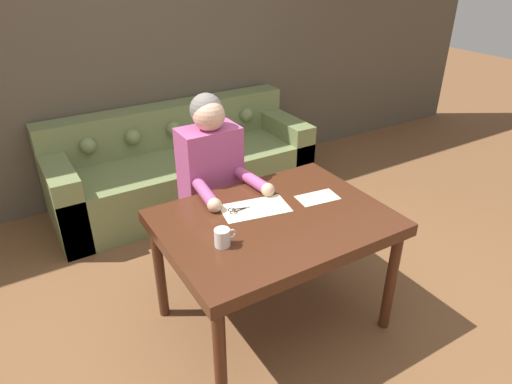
{
  "coord_description": "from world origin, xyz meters",
  "views": [
    {
      "loc": [
        -1.09,
        -1.58,
        1.99
      ],
      "look_at": [
        0.03,
        0.26,
        0.82
      ],
      "focal_mm": 32.0,
      "sensor_mm": 36.0,
      "label": 1
    }
  ],
  "objects_px": {
    "dining_table": "(274,229)",
    "mug": "(223,237)",
    "scissors": "(242,209)",
    "person": "(212,191)",
    "couch": "(182,168)"
  },
  "relations": [
    {
      "from": "person",
      "to": "scissors",
      "type": "bearing_deg",
      "value": -95.1
    },
    {
      "from": "person",
      "to": "scissors",
      "type": "relative_size",
      "value": 5.27
    },
    {
      "from": "dining_table",
      "to": "scissors",
      "type": "distance_m",
      "value": 0.21
    },
    {
      "from": "couch",
      "to": "person",
      "type": "height_order",
      "value": "person"
    },
    {
      "from": "person",
      "to": "mug",
      "type": "relative_size",
      "value": 11.0
    },
    {
      "from": "couch",
      "to": "mug",
      "type": "height_order",
      "value": "mug"
    },
    {
      "from": "mug",
      "to": "couch",
      "type": "bearing_deg",
      "value": 74.02
    },
    {
      "from": "dining_table",
      "to": "person",
      "type": "bearing_deg",
      "value": 96.4
    },
    {
      "from": "dining_table",
      "to": "mug",
      "type": "xyz_separation_m",
      "value": [
        -0.35,
        -0.09,
        0.12
      ]
    },
    {
      "from": "scissors",
      "to": "person",
      "type": "bearing_deg",
      "value": 84.9
    },
    {
      "from": "couch",
      "to": "person",
      "type": "xyz_separation_m",
      "value": [
        -0.22,
        -1.05,
        0.32
      ]
    },
    {
      "from": "person",
      "to": "scissors",
      "type": "height_order",
      "value": "person"
    },
    {
      "from": "person",
      "to": "mug",
      "type": "distance_m",
      "value": 0.77
    },
    {
      "from": "dining_table",
      "to": "mug",
      "type": "bearing_deg",
      "value": -166.25
    },
    {
      "from": "dining_table",
      "to": "person",
      "type": "height_order",
      "value": "person"
    }
  ]
}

